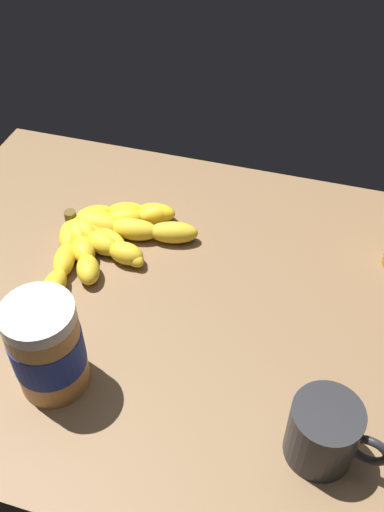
% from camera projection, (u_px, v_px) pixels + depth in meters
% --- Properties ---
extents(ground_plane, '(0.89, 0.71, 0.04)m').
position_uv_depth(ground_plane, '(165.00, 303.00, 0.90)').
color(ground_plane, brown).
extents(banana_bunch, '(0.24, 0.27, 0.04)m').
position_uv_depth(banana_bunch, '(108.00, 235.00, 0.95)').
color(banana_bunch, yellow).
rests_on(banana_bunch, ground_plane).
extents(peanut_butter_jar, '(0.09, 0.09, 0.15)m').
position_uv_depth(peanut_butter_jar, '(47.00, 347.00, 0.72)').
color(peanut_butter_jar, '#BF8442').
rests_on(peanut_butter_jar, ground_plane).
extents(coffee_mug, '(0.12, 0.08, 0.09)m').
position_uv_depth(coffee_mug, '(324.00, 433.00, 0.67)').
color(coffee_mug, '#262628').
rests_on(coffee_mug, ground_plane).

